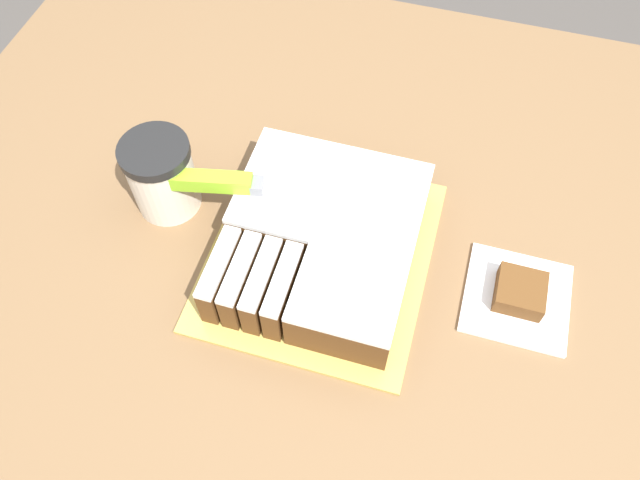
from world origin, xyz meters
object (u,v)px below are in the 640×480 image
knife (233,183)px  brownie (521,289)px  coffee_cup (162,176)px  cake (323,238)px  cake_board (320,255)px

knife → brownie: (0.39, -0.01, -0.06)m
knife → coffee_cup: 0.11m
cake → coffee_cup: 0.24m
cake → brownie: size_ratio=4.48×
coffee_cup → brownie: size_ratio=1.89×
knife → brownie: knife is taller
cake_board → brownie: bearing=3.0°
cake_board → cake: size_ratio=1.17×
coffee_cup → knife: bearing=-2.3°
knife → brownie: bearing=-13.7°
cake_board → cake: bearing=49.7°
cake → cake_board: bearing=-130.3°
cake_board → coffee_cup: 0.24m
cake_board → knife: knife is taller
cake_board → knife: (-0.12, 0.02, 0.08)m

